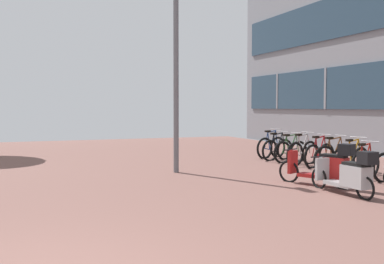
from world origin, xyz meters
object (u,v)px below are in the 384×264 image
(bicycle_rack_07, at_px, (291,151))
(bicycle_rack_08, at_px, (278,150))
(scooter_mid, at_px, (350,175))
(lamp_post, at_px, (176,60))
(bicycle_rack_09, at_px, (271,147))
(bicycle_rack_05, at_px, (319,155))
(scooter_far, at_px, (325,167))
(bicycle_rack_02, at_px, (365,164))
(bicycle_rack_04, at_px, (334,158))
(bicycle_rack_06, at_px, (303,153))
(bicycle_rack_03, at_px, (353,160))

(bicycle_rack_07, height_order, bicycle_rack_08, bicycle_rack_08)
(scooter_mid, xyz_separation_m, lamp_post, (-2.09, 4.26, 2.56))
(scooter_mid, distance_m, lamp_post, 5.39)
(bicycle_rack_09, relative_size, lamp_post, 0.26)
(bicycle_rack_05, distance_m, scooter_far, 3.28)
(bicycle_rack_08, xyz_separation_m, lamp_post, (-4.06, -1.42, 2.63))
(bicycle_rack_02, relative_size, scooter_mid, 0.70)
(bicycle_rack_08, distance_m, bicycle_rack_09, 0.69)
(bicycle_rack_04, relative_size, bicycle_rack_08, 1.00)
(bicycle_rack_05, relative_size, scooter_far, 0.77)
(bicycle_rack_07, bearing_deg, bicycle_rack_06, -92.48)
(bicycle_rack_05, relative_size, bicycle_rack_09, 0.97)
(bicycle_rack_08, bearing_deg, bicycle_rack_07, -84.88)
(bicycle_rack_03, height_order, bicycle_rack_04, bicycle_rack_04)
(scooter_far, xyz_separation_m, lamp_post, (-2.30, 3.26, 2.53))
(bicycle_rack_06, bearing_deg, bicycle_rack_02, -91.32)
(bicycle_rack_03, distance_m, bicycle_rack_05, 1.34)
(lamp_post, bearing_deg, bicycle_rack_03, -24.34)
(bicycle_rack_03, height_order, scooter_mid, bicycle_rack_03)
(bicycle_rack_04, distance_m, bicycle_rack_08, 2.67)
(bicycle_rack_08, height_order, scooter_far, scooter_far)
(bicycle_rack_06, bearing_deg, scooter_far, -118.22)
(bicycle_rack_04, bearing_deg, bicycle_rack_02, -96.43)
(bicycle_rack_02, bearing_deg, bicycle_rack_06, 88.68)
(bicycle_rack_03, bearing_deg, bicycle_rack_06, 94.47)
(bicycle_rack_08, xyz_separation_m, scooter_far, (-1.76, -4.68, 0.10))
(bicycle_rack_03, distance_m, scooter_mid, 3.18)
(bicycle_rack_06, height_order, scooter_far, bicycle_rack_06)
(bicycle_rack_05, distance_m, bicycle_rack_06, 0.68)
(bicycle_rack_06, relative_size, scooter_far, 0.81)
(scooter_mid, height_order, scooter_far, scooter_far)
(bicycle_rack_02, distance_m, bicycle_rack_07, 3.34)
(bicycle_rack_07, height_order, bicycle_rack_09, bicycle_rack_09)
(bicycle_rack_03, bearing_deg, bicycle_rack_07, 92.73)
(bicycle_rack_03, height_order, bicycle_rack_08, bicycle_rack_03)
(bicycle_rack_03, distance_m, bicycle_rack_07, 2.67)
(bicycle_rack_06, height_order, scooter_mid, bicycle_rack_06)
(bicycle_rack_03, xyz_separation_m, lamp_post, (-4.25, 1.92, 2.63))
(scooter_far, bearing_deg, bicycle_rack_03, 34.48)
(bicycle_rack_04, distance_m, scooter_mid, 3.66)
(bicycle_rack_05, height_order, scooter_mid, bicycle_rack_05)
(bicycle_rack_05, xyz_separation_m, lamp_post, (-4.20, 0.59, 2.63))
(bicycle_rack_02, height_order, bicycle_rack_07, bicycle_rack_07)
(scooter_mid, bearing_deg, bicycle_rack_08, 70.88)
(bicycle_rack_02, height_order, bicycle_rack_03, bicycle_rack_03)
(bicycle_rack_02, xyz_separation_m, bicycle_rack_08, (0.03, 4.01, 0.02))
(lamp_post, bearing_deg, scooter_far, -54.82)
(bicycle_rack_04, bearing_deg, bicycle_rack_03, -84.23)
(bicycle_rack_04, bearing_deg, scooter_far, -133.16)
(bicycle_rack_07, xyz_separation_m, lamp_post, (-4.12, -0.75, 2.64))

